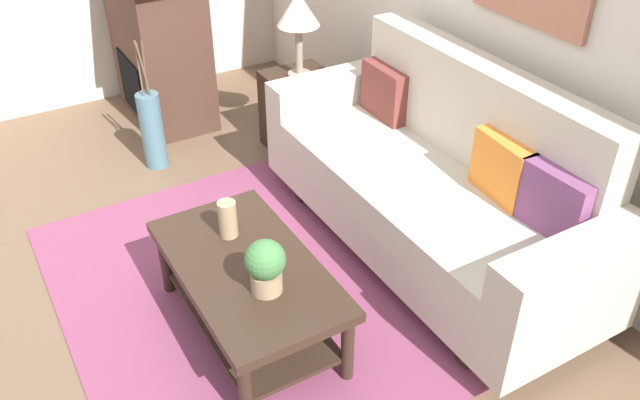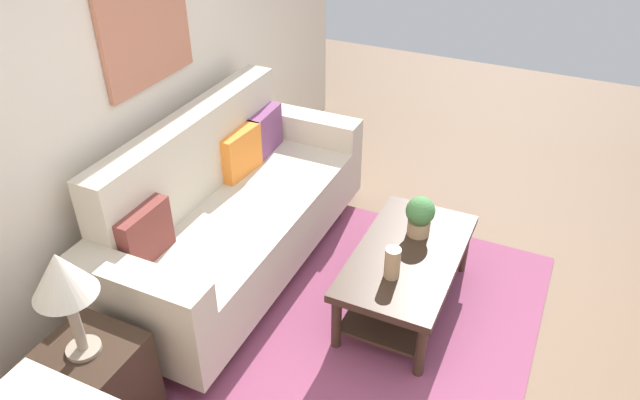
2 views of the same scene
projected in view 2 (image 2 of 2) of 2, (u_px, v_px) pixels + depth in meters
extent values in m
plane|color=brown|center=(445.00, 352.00, 3.49)|extent=(9.47, 9.47, 0.00)
cube|color=beige|center=(123.00, 76.00, 3.46)|extent=(5.47, 0.10, 2.70)
cube|color=#843D5B|center=(365.00, 325.00, 3.66)|extent=(2.30, 1.95, 0.01)
cube|color=beige|center=(241.00, 229.00, 3.96)|extent=(1.78, 0.84, 0.40)
cube|color=beige|center=(193.00, 155.00, 3.80)|extent=(1.78, 0.20, 0.56)
cube|color=beige|center=(142.00, 315.00, 3.15)|extent=(0.20, 0.84, 0.60)
cube|color=beige|center=(307.00, 149.00, 4.65)|extent=(0.20, 0.84, 0.60)
cube|color=#332319|center=(175.00, 337.00, 3.50)|extent=(0.08, 0.74, 0.12)
cube|color=#332319|center=(296.00, 201.00, 4.70)|extent=(0.08, 0.74, 0.12)
cube|color=brown|center=(144.00, 234.00, 3.31)|extent=(0.36, 0.12, 0.32)
cube|color=orange|center=(240.00, 152.00, 4.08)|extent=(0.37, 0.15, 0.32)
cube|color=#7A4270|center=(264.00, 132.00, 4.33)|extent=(0.37, 0.14, 0.32)
cube|color=#332319|center=(408.00, 256.00, 3.59)|extent=(1.10, 0.60, 0.05)
cube|color=#332319|center=(404.00, 291.00, 3.74)|extent=(0.98, 0.50, 0.02)
cylinder|color=#332319|center=(421.00, 351.00, 3.25)|extent=(0.06, 0.06, 0.38)
cylinder|color=#332319|center=(464.00, 249.00, 3.99)|extent=(0.06, 0.06, 0.38)
cylinder|color=#332319|center=(336.00, 322.00, 3.42)|extent=(0.06, 0.06, 0.38)
cylinder|color=#332319|center=(393.00, 230.00, 4.16)|extent=(0.06, 0.06, 0.38)
cylinder|color=tan|center=(392.00, 263.00, 3.34)|extent=(0.09, 0.09, 0.19)
cylinder|color=tan|center=(419.00, 227.00, 3.70)|extent=(0.14, 0.14, 0.10)
sphere|color=#41773F|center=(420.00, 211.00, 3.63)|extent=(0.18, 0.18, 0.18)
cube|color=#332319|center=(97.00, 390.00, 2.92)|extent=(0.44, 0.44, 0.56)
cylinder|color=gray|center=(84.00, 349.00, 2.76)|extent=(0.16, 0.16, 0.02)
cylinder|color=gray|center=(76.00, 323.00, 2.67)|extent=(0.05, 0.05, 0.35)
cone|color=beige|center=(60.00, 274.00, 2.51)|extent=(0.28, 0.28, 0.22)
cube|color=#B77056|center=(146.00, 31.00, 3.45)|extent=(0.75, 0.03, 0.63)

